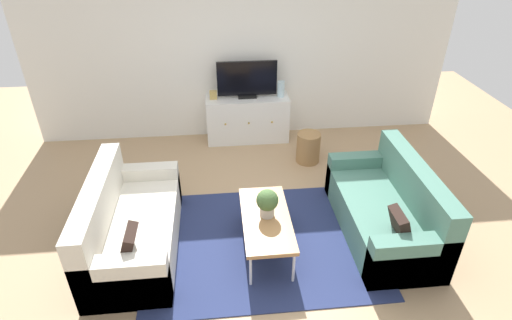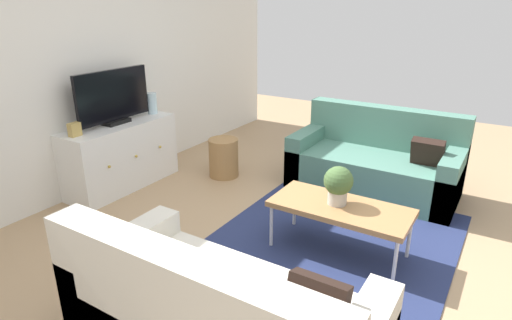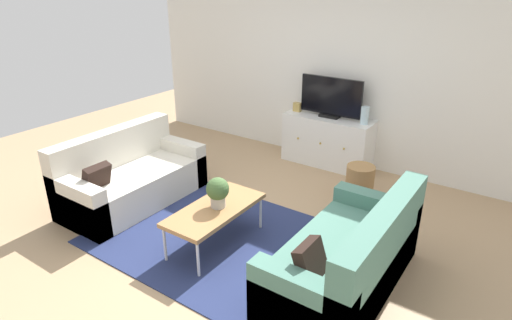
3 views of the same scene
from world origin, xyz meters
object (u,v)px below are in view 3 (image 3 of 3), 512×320
object	(u,v)px
flat_screen_tv	(331,98)
mantel_clock	(297,107)
couch_left_side	(129,179)
couch_right_side	(352,261)
tv_console	(327,141)
wicker_basket	(360,183)
potted_plant	(218,191)
glass_vase	(365,115)
coffee_table	(215,210)

from	to	relation	value
flat_screen_tv	mantel_clock	world-z (taller)	flat_screen_tv
couch_left_side	couch_right_side	size ratio (longest dim) A/B	1.00
tv_console	wicker_basket	world-z (taller)	tv_console
couch_right_side	wicker_basket	xyz separation A→B (m)	(-0.58, 1.61, -0.06)
couch_left_side	tv_console	size ratio (longest dim) A/B	1.34
flat_screen_tv	wicker_basket	size ratio (longest dim) A/B	2.02
potted_plant	glass_vase	bearing A→B (deg)	78.22
couch_right_side	potted_plant	size ratio (longest dim) A/B	5.46
tv_console	flat_screen_tv	size ratio (longest dim) A/B	1.41
coffee_table	glass_vase	distance (m)	2.60
coffee_table	tv_console	size ratio (longest dim) A/B	0.86
wicker_basket	tv_console	bearing A→B (deg)	136.73
potted_plant	wicker_basket	xyz separation A→B (m)	(0.82, 1.70, -0.37)
tv_console	flat_screen_tv	bearing A→B (deg)	90.00
couch_left_side	couch_right_side	xyz separation A→B (m)	(2.87, 0.00, 0.00)
wicker_basket	mantel_clock	bearing A→B (deg)	150.01
tv_console	wicker_basket	bearing A→B (deg)	-43.27
coffee_table	mantel_clock	distance (m)	2.59
tv_console	coffee_table	bearing A→B (deg)	-90.33
couch_left_side	mantel_clock	xyz separation A→B (m)	(0.97, 2.37, 0.49)
tv_console	glass_vase	world-z (taller)	glass_vase
couch_left_side	potted_plant	xyz separation A→B (m)	(1.48, -0.10, 0.31)
potted_plant	wicker_basket	world-z (taller)	potted_plant
potted_plant	couch_right_side	bearing A→B (deg)	3.90
flat_screen_tv	wicker_basket	world-z (taller)	flat_screen_tv
potted_plant	flat_screen_tv	xyz separation A→B (m)	(0.00, 2.49, 0.39)
potted_plant	tv_console	bearing A→B (deg)	89.99
potted_plant	couch_left_side	bearing A→B (deg)	176.32
couch_right_side	tv_console	size ratio (longest dim) A/B	1.34
coffee_table	wicker_basket	xyz separation A→B (m)	(0.83, 1.74, -0.17)
flat_screen_tv	mantel_clock	bearing A→B (deg)	-177.77
couch_left_side	mantel_clock	world-z (taller)	couch_left_side
wicker_basket	flat_screen_tv	bearing A→B (deg)	135.99
couch_right_side	flat_screen_tv	xyz separation A→B (m)	(-1.39, 2.39, 0.70)
tv_console	mantel_clock	bearing A→B (deg)	179.99
tv_console	mantel_clock	world-z (taller)	mantel_clock
coffee_table	glass_vase	world-z (taller)	glass_vase
mantel_clock	wicker_basket	bearing A→B (deg)	-29.99
potted_plant	flat_screen_tv	world-z (taller)	flat_screen_tv
coffee_table	wicker_basket	distance (m)	1.94
mantel_clock	flat_screen_tv	bearing A→B (deg)	2.23
couch_right_side	coffee_table	bearing A→B (deg)	-174.59
glass_vase	mantel_clock	distance (m)	1.03
couch_right_side	flat_screen_tv	world-z (taller)	flat_screen_tv
wicker_basket	couch_left_side	bearing A→B (deg)	-145.02
tv_console	potted_plant	bearing A→B (deg)	-90.01
mantel_clock	couch_right_side	bearing A→B (deg)	-51.22
couch_right_side	coffee_table	distance (m)	1.42
couch_left_side	flat_screen_tv	xyz separation A→B (m)	(1.48, 2.39, 0.70)
coffee_table	wicker_basket	size ratio (longest dim) A/B	2.44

